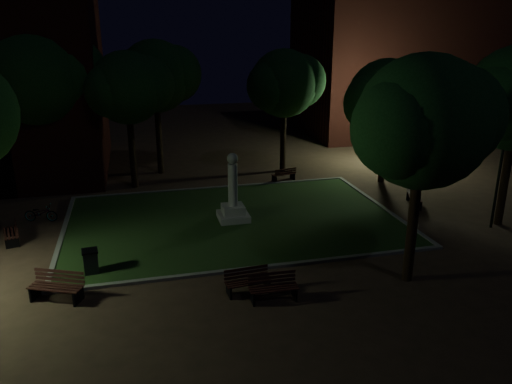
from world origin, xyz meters
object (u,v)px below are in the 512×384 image
Objects in this scene: bench_near_right at (273,288)px; bench_west_near at (57,287)px; trash_bin at (91,262)px; bicycle at (41,213)px; bench_left_side at (12,233)px; monument at (233,202)px; bench_far_side at (284,175)px; bench_right_side at (413,197)px; bench_near_left at (248,282)px.

bench_west_near reaches higher than bench_near_right.
bicycle is (-2.62, 6.13, -0.09)m from trash_bin.
bench_left_side is 5.17m from trash_bin.
bench_far_side is at bearing 53.15° from monument.
bench_near_right is 11.91m from bench_right_side.
trash_bin reaches higher than bicycle.
bench_near_right is at bearing 10.54° from bench_west_near.
trash_bin is (3.42, -3.88, 0.09)m from bench_left_side.
monument is 7.05m from bench_far_side.
bench_far_side is 1.00× the size of bicycle.
trash_bin is (-5.99, 3.34, 0.07)m from bench_near_right.
bench_right_side is at bearing -82.42° from bicycle.
bench_near_left is 1.04× the size of bench_far_side.
monument is 1.94× the size of bench_near_right.
bench_right_side is at bearing 14.12° from trash_bin.
bicycle is at bearing 107.22° from bench_right_side.
bench_far_side is 1.58× the size of trash_bin.
bench_right_side reaches higher than bench_far_side.
bench_right_side is at bearing 39.04° from bench_near_right.
bicycle is (-8.75, 2.15, -0.55)m from monument.
bench_near_right is 7.18m from bench_west_near.
bench_right_side is at bearing 75.86° from bench_left_side.
monument is 7.32m from trash_bin.
bench_left_side is (-8.69, 6.57, -0.00)m from bench_near_left.
bench_near_left is (-0.86, -6.68, -0.55)m from monument.
bench_left_side is 18.88m from bench_right_side.
monument is at bearing -89.17° from bicycle.
bench_left_side is at bearing 8.91° from bench_far_side.
bench_west_near is 1.23× the size of bench_far_side.
bench_far_side is at bearing 69.18° from bench_west_near.
monument is 1.95× the size of bench_left_side.
bench_near_right is 1.01× the size of bench_left_side.
trash_bin is (-10.35, -9.60, 0.12)m from bench_far_side.
bench_left_side reaches higher than bench_far_side.
bench_far_side is 14.12m from trash_bin.
bench_near_left is 1.04× the size of bicycle.
bicycle is (-12.97, -3.47, 0.03)m from bench_far_side.
bench_right_side is (10.19, 6.59, 0.04)m from bench_near_left.
trash_bin is at bearing -142.20° from bicycle.
bench_west_near is (-7.11, -5.58, -0.50)m from monument.
trash_bin reaches higher than bench_near_right.
bench_west_near is at bearing -141.85° from monument.
bench_near_right reaches higher than bicycle.
bench_west_near reaches higher than bench_near_left.
bench_near_left is at bearing 14.59° from bench_west_near.
bench_left_side is (-2.44, 5.48, -0.06)m from bench_west_near.
bench_right_side is (18.88, 0.01, 0.04)m from bench_left_side.
bench_near_left is 0.97× the size of bench_near_right.
monument is at bearing 76.44° from bench_left_side.
bench_near_left is 6.35m from bench_west_near.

